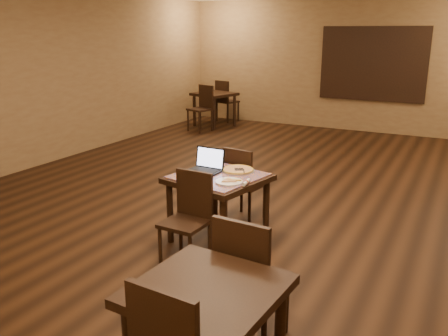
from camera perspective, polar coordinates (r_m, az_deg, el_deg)
The scene contains 19 objects.
ground at distance 7.09m, azimuth 4.80°, elevation -2.55°, with size 10.00×10.00×0.00m, color black.
wall_back at distance 11.52m, azimuth 14.99°, elevation 11.83°, with size 8.00×0.02×3.00m, color olive.
wall_left at distance 9.08m, azimuth -19.29°, elevation 10.44°, with size 0.02×10.00×3.00m, color olive.
mural at distance 11.38m, azimuth 17.46°, elevation 11.85°, with size 2.34×0.05×1.64m.
tiled_table at distance 5.18m, azimuth -0.67°, elevation -1.96°, with size 1.09×1.09×0.76m.
chair_main_near at distance 4.72m, azimuth -4.21°, elevation -5.46°, with size 0.42×0.42×0.95m.
chair_main_far at distance 5.75m, azimuth 2.16°, elevation -1.50°, with size 0.46×0.46×0.93m.
laptop at distance 5.31m, azimuth -2.02°, elevation 0.39°, with size 0.37×0.29×0.25m.
plate at distance 4.89m, azimuth 0.59°, elevation -1.67°, with size 0.28×0.28×0.02m, color white.
pizza_slice at distance 4.89m, azimuth 0.60°, elevation -1.52°, with size 0.18×0.18×0.02m, color beige, non-canonical shape.
pizza_pan at distance 5.30m, azimuth 1.70°, elevation -0.33°, with size 0.37×0.37×0.01m, color silver.
pizza_whole at distance 5.29m, azimuth 1.70°, elevation -0.18°, with size 0.34×0.34×0.02m.
spatula at distance 5.27m, azimuth 1.81°, elevation -0.17°, with size 0.10×0.23×0.01m, color silver.
napkin_roll at distance 4.85m, azimuth 2.70°, elevation -1.72°, with size 0.06×0.18×0.04m.
other_table_b at distance 11.68m, azimuth -1.17°, elevation 8.37°, with size 1.09×1.09×0.82m.
other_table_b_chair_near at distance 11.15m, azimuth -2.59°, elevation 7.55°, with size 0.57×0.57×1.06m.
other_table_b_chair_far at distance 12.24m, azimuth 0.14°, elevation 8.34°, with size 0.57×0.57×1.06m.
other_table_c at distance 3.01m, azimuth -2.03°, elevation -16.23°, with size 0.90×0.90×0.80m.
other_table_c_chair_far at distance 3.51m, azimuth 2.86°, elevation -12.65°, with size 0.47×0.47×1.03m.
Camera 1 is at (2.59, -6.20, 2.28)m, focal length 38.00 mm.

